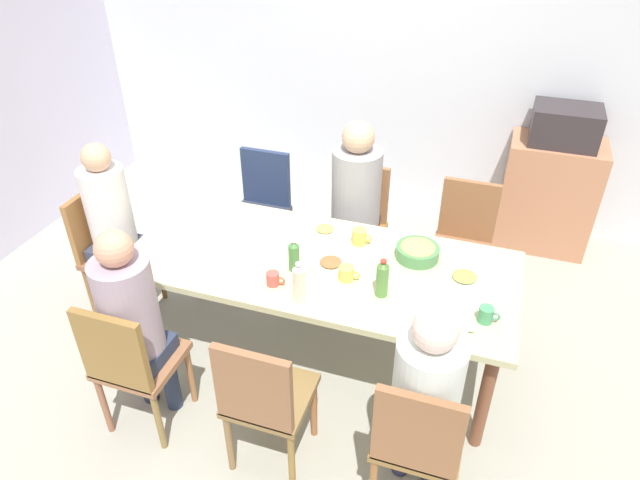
% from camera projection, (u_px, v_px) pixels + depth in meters
% --- Properties ---
extents(ground_plane, '(6.59, 6.59, 0.00)m').
position_uv_depth(ground_plane, '(320.00, 352.00, 3.72)').
color(ground_plane, '#9D9D8E').
extents(wall_back, '(5.73, 0.12, 2.60)m').
position_uv_depth(wall_back, '(402.00, 62.00, 4.64)').
color(wall_back, silver).
rests_on(wall_back, ground_plane).
extents(dining_table, '(2.26, 0.96, 0.73)m').
position_uv_depth(dining_table, '(320.00, 271.00, 3.35)').
color(dining_table, '#BCBC8D').
rests_on(dining_table, ground_plane).
extents(chair_0, '(0.40, 0.40, 0.90)m').
position_uv_depth(chair_0, '(463.00, 238.00, 3.91)').
color(chair_0, '#895C40').
rests_on(chair_0, ground_plane).
extents(chair_1, '(0.40, 0.40, 0.90)m').
position_uv_depth(chair_1, '(262.00, 203.00, 4.31)').
color(chair_1, '#2E3443').
rests_on(chair_1, ground_plane).
extents(chair_2, '(0.40, 0.40, 0.90)m').
position_uv_depth(chair_2, '(358.00, 220.00, 4.11)').
color(chair_2, olive).
rests_on(chair_2, ground_plane).
extents(person_2, '(0.34, 0.34, 1.30)m').
position_uv_depth(person_2, '(356.00, 193.00, 3.89)').
color(person_2, '#2E2E46').
rests_on(person_2, ground_plane).
extents(chair_3, '(0.40, 0.40, 0.90)m').
position_uv_depth(chair_3, '(264.00, 398.00, 2.76)').
color(chair_3, olive).
rests_on(chair_3, ground_plane).
extents(chair_4, '(0.40, 0.40, 0.90)m').
position_uv_depth(chair_4, '(108.00, 246.00, 3.83)').
color(chair_4, brown).
rests_on(chair_4, ground_plane).
extents(person_4, '(0.30, 0.30, 1.27)m').
position_uv_depth(person_4, '(112.00, 219.00, 3.68)').
color(person_4, '#2C3447').
rests_on(person_4, ground_plane).
extents(chair_5, '(0.40, 0.40, 0.90)m').
position_uv_depth(chair_5, '(418.00, 439.00, 2.56)').
color(chair_5, olive).
rests_on(chair_5, ground_plane).
extents(person_5, '(0.30, 0.30, 1.21)m').
position_uv_depth(person_5, '(426.00, 393.00, 2.51)').
color(person_5, '#2B2D4B').
rests_on(person_5, ground_plane).
extents(chair_6, '(0.40, 0.40, 0.90)m').
position_uv_depth(chair_6, '(130.00, 361.00, 2.96)').
color(chair_6, '#956342').
rests_on(chair_6, ground_plane).
extents(person_6, '(0.30, 0.30, 1.27)m').
position_uv_depth(person_6, '(132.00, 316.00, 2.90)').
color(person_6, '#2A2D49').
rests_on(person_6, ground_plane).
extents(plate_0, '(0.25, 0.25, 0.04)m').
position_uv_depth(plate_0, '(464.00, 278.00, 3.15)').
color(plate_0, white).
rests_on(plate_0, dining_table).
extents(plate_1, '(0.23, 0.23, 0.04)m').
position_uv_depth(plate_1, '(331.00, 264.00, 3.27)').
color(plate_1, silver).
rests_on(plate_1, dining_table).
extents(plate_2, '(0.21, 0.21, 0.04)m').
position_uv_depth(plate_2, '(325.00, 230.00, 3.56)').
color(plate_2, white).
rests_on(plate_2, dining_table).
extents(bowl_0, '(0.25, 0.25, 0.10)m').
position_uv_depth(bowl_0, '(418.00, 251.00, 3.31)').
color(bowl_0, '#4A824C').
rests_on(bowl_0, dining_table).
extents(cup_0, '(0.12, 0.09, 0.10)m').
position_uv_depth(cup_0, '(360.00, 237.00, 3.44)').
color(cup_0, '#DFBF51').
rests_on(cup_0, dining_table).
extents(cup_1, '(0.11, 0.07, 0.09)m').
position_uv_depth(cup_1, '(486.00, 315.00, 2.86)').
color(cup_1, '#449160').
rests_on(cup_1, dining_table).
extents(cup_2, '(0.11, 0.07, 0.08)m').
position_uv_depth(cup_2, '(273.00, 279.00, 3.11)').
color(cup_2, '#C64F46').
rests_on(cup_2, dining_table).
extents(cup_3, '(0.12, 0.09, 0.08)m').
position_uv_depth(cup_3, '(347.00, 273.00, 3.15)').
color(cup_3, '#E5BE54').
rests_on(cup_3, dining_table).
extents(cup_4, '(0.12, 0.08, 0.09)m').
position_uv_depth(cup_4, '(461.00, 326.00, 2.79)').
color(cup_4, white).
rests_on(cup_4, dining_table).
extents(bottle_0, '(0.07, 0.07, 0.23)m').
position_uv_depth(bottle_0, '(382.00, 279.00, 3.00)').
color(bottle_0, '#50843E').
rests_on(bottle_0, dining_table).
extents(bottle_1, '(0.06, 0.06, 0.25)m').
position_uv_depth(bottle_1, '(299.00, 283.00, 2.95)').
color(bottle_1, beige).
rests_on(bottle_1, dining_table).
extents(bottle_2, '(0.06, 0.06, 0.20)m').
position_uv_depth(bottle_2, '(294.00, 256.00, 3.19)').
color(bottle_2, '#42793C').
rests_on(bottle_2, dining_table).
extents(side_cabinet, '(0.70, 0.44, 0.90)m').
position_uv_depth(side_cabinet, '(548.00, 195.00, 4.53)').
color(side_cabinet, '#B37653').
rests_on(side_cabinet, ground_plane).
extents(microwave, '(0.48, 0.36, 0.28)m').
position_uv_depth(microwave, '(565.00, 125.00, 4.20)').
color(microwave, '#2D272A').
rests_on(microwave, side_cabinet).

